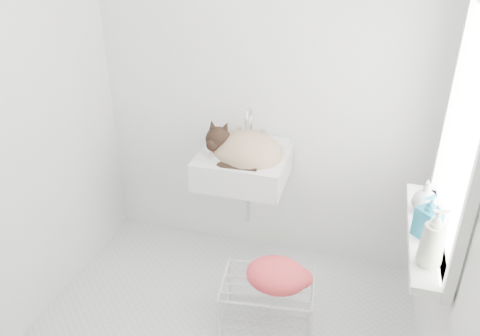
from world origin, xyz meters
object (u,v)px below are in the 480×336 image
(bottle_c, at_px, (423,211))
(cat, at_px, (244,150))
(bottle_b, at_px, (425,236))
(wire_rack, at_px, (267,304))
(sink, at_px, (243,154))
(bottle_a, at_px, (427,264))

(bottle_c, bearing_deg, cat, 160.93)
(cat, bearing_deg, bottle_b, -16.32)
(cat, bearing_deg, wire_rack, -47.19)
(sink, relative_size, wire_rack, 1.07)
(cat, xyz_separation_m, bottle_b, (1.04, -0.58, -0.04))
(sink, relative_size, bottle_c, 3.39)
(cat, xyz_separation_m, wire_rack, (0.28, -0.49, -0.74))
(wire_rack, relative_size, bottle_a, 2.23)
(sink, distance_m, cat, 0.05)
(cat, xyz_separation_m, bottle_a, (1.04, -0.80, -0.04))
(sink, height_order, bottle_a, bottle_a)
(cat, height_order, bottle_c, cat)
(cat, relative_size, bottle_c, 3.10)
(sink, distance_m, wire_rack, 0.91)
(sink, distance_m, bottle_a, 1.33)
(wire_rack, relative_size, bottle_b, 2.38)
(sink, bearing_deg, bottle_a, -37.73)
(wire_rack, xyz_separation_m, bottle_c, (0.75, 0.13, 0.70))
(bottle_c, bearing_deg, bottle_a, -90.00)
(sink, xyz_separation_m, wire_rack, (0.30, -0.51, -0.70))
(sink, height_order, bottle_c, sink)
(bottle_a, height_order, bottle_b, bottle_a)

